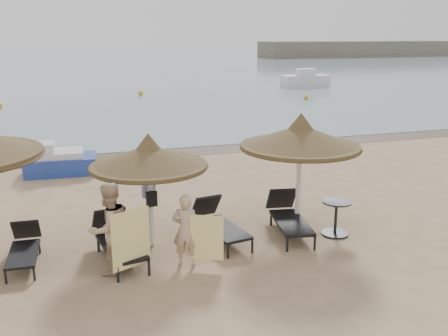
# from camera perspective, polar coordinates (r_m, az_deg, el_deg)

# --- Properties ---
(ground) EXTENTS (160.00, 160.00, 0.00)m
(ground) POSITION_cam_1_polar(r_m,az_deg,el_deg) (10.26, -4.83, -10.55)
(ground) COLOR tan
(ground) RESTS_ON ground
(sea) EXTENTS (200.00, 140.00, 0.03)m
(sea) POSITION_cam_1_polar(r_m,az_deg,el_deg) (89.16, -17.02, 11.62)
(sea) COLOR slate
(sea) RESTS_ON ground
(wet_sand_strip) EXTENTS (200.00, 1.60, 0.01)m
(wet_sand_strip) POSITION_cam_1_polar(r_m,az_deg,el_deg) (19.06, -11.36, 1.36)
(wet_sand_strip) COLOR #4A3C2F
(wet_sand_strip) RESTS_ON ground
(palapa_center) EXTENTS (2.49, 2.49, 2.47)m
(palapa_center) POSITION_cam_1_polar(r_m,az_deg,el_deg) (10.44, -8.59, 1.25)
(palapa_center) COLOR white
(palapa_center) RESTS_ON ground
(palapa_right) EXTENTS (2.76, 2.76, 2.74)m
(palapa_right) POSITION_cam_1_polar(r_m,az_deg,el_deg) (11.37, 8.72, 3.49)
(palapa_right) COLOR white
(palapa_right) RESTS_ON ground
(lounger_far_left) EXTENTS (0.62, 1.66, 0.73)m
(lounger_far_left) POSITION_cam_1_polar(r_m,az_deg,el_deg) (10.82, -21.88, -8.35)
(lounger_far_left) COLOR black
(lounger_far_left) RESTS_ON ground
(lounger_near_left) EXTENTS (0.97, 2.07, 0.89)m
(lounger_near_left) POSITION_cam_1_polar(r_m,az_deg,el_deg) (10.48, -12.10, -7.88)
(lounger_near_left) COLOR black
(lounger_near_left) RESTS_ON ground
(lounger_near_right) EXTENTS (0.93, 1.98, 0.85)m
(lounger_near_right) POSITION_cam_1_polar(r_m,az_deg,el_deg) (11.15, -0.70, -6.19)
(lounger_near_right) COLOR black
(lounger_near_right) RESTS_ON ground
(lounger_far_right) EXTENTS (1.00, 2.07, 0.89)m
(lounger_far_right) POSITION_cam_1_polar(r_m,az_deg,el_deg) (11.59, 7.35, -5.39)
(lounger_far_right) COLOR black
(lounger_far_right) RESTS_ON ground
(side_table) EXTENTS (0.66, 0.66, 0.80)m
(side_table) POSITION_cam_1_polar(r_m,az_deg,el_deg) (11.63, 12.65, -5.70)
(side_table) COLOR black
(side_table) RESTS_ON ground
(person_left) EXTENTS (1.13, 1.01, 2.07)m
(person_left) POSITION_cam_1_polar(r_m,az_deg,el_deg) (9.62, -13.01, -6.00)
(person_left) COLOR tan
(person_left) RESTS_ON ground
(person_right) EXTENTS (0.92, 0.78, 1.70)m
(person_right) POSITION_cam_1_polar(r_m,az_deg,el_deg) (9.76, -4.40, -6.47)
(person_right) COLOR tan
(person_right) RESTS_ON ground
(towel_left) EXTENTS (0.75, 0.34, 1.13)m
(towel_left) POSITION_cam_1_polar(r_m,az_deg,el_deg) (9.42, -10.58, -8.00)
(towel_left) COLOR yellow
(towel_left) RESTS_ON ground
(towel_right) EXTENTS (0.60, 0.31, 0.92)m
(towel_right) POSITION_cam_1_polar(r_m,az_deg,el_deg) (9.70, -1.99, -7.96)
(towel_right) COLOR yellow
(towel_right) RESTS_ON ground
(bag_patterned) EXTENTS (0.31, 0.21, 0.37)m
(bag_patterned) POSITION_cam_1_polar(r_m,az_deg,el_deg) (10.81, -8.60, -2.35)
(bag_patterned) COLOR white
(bag_patterned) RESTS_ON ground
(bag_dark) EXTENTS (0.23, 0.08, 0.32)m
(bag_dark) POSITION_cam_1_polar(r_m,az_deg,el_deg) (10.53, -8.26, -3.53)
(bag_dark) COLOR black
(bag_dark) RESTS_ON ground
(pedal_boat) EXTENTS (2.32, 1.47, 1.04)m
(pedal_boat) POSITION_cam_1_polar(r_m,az_deg,el_deg) (17.17, -18.23, 0.70)
(pedal_boat) COLOR #223A95
(pedal_boat) RESTS_ON ground
(buoy_mid) EXTENTS (0.38, 0.38, 0.38)m
(buoy_mid) POSITION_cam_1_polar(r_m,az_deg,el_deg) (37.97, -9.51, 8.48)
(buoy_mid) COLOR gold
(buoy_mid) RESTS_ON ground
(buoy_right) EXTENTS (0.35, 0.35, 0.35)m
(buoy_right) POSITION_cam_1_polar(r_m,az_deg,el_deg) (35.63, 9.36, 8.04)
(buoy_right) COLOR gold
(buoy_right) RESTS_ON ground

